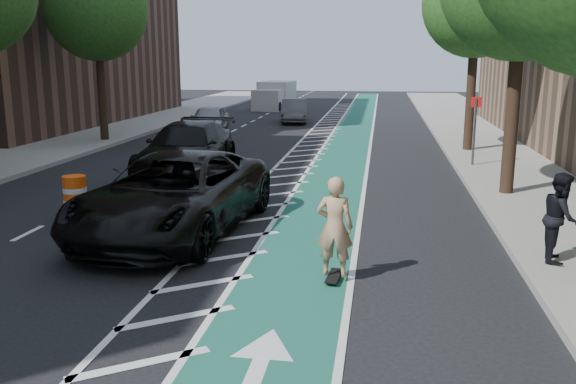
% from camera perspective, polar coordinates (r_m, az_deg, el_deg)
% --- Properties ---
extents(ground, '(120.00, 120.00, 0.00)m').
position_cam_1_polar(ground, '(11.14, -15.45, -7.93)').
color(ground, black).
rests_on(ground, ground).
extents(bike_lane, '(2.00, 90.00, 0.01)m').
position_cam_1_polar(bike_lane, '(19.91, 4.42, 1.51)').
color(bike_lane, '#1A5B4E').
rests_on(bike_lane, ground).
extents(buffer_strip, '(1.40, 90.00, 0.01)m').
position_cam_1_polar(buffer_strip, '(20.07, 0.14, 1.64)').
color(buffer_strip, silver).
rests_on(buffer_strip, ground).
extents(sidewalk_right, '(5.00, 90.00, 0.15)m').
position_cam_1_polar(sidewalk_right, '(20.49, 22.87, 1.06)').
color(sidewalk_right, gray).
rests_on(sidewalk_right, ground).
extents(curb_right, '(0.12, 90.00, 0.16)m').
position_cam_1_polar(curb_right, '(20.02, 16.06, 1.33)').
color(curb_right, gray).
rests_on(curb_right, ground).
extents(curb_left, '(0.12, 90.00, 0.16)m').
position_cam_1_polar(curb_left, '(22.92, -21.52, 2.32)').
color(curb_left, gray).
rests_on(curb_left, ground).
extents(tree_r_d, '(4.20, 4.20, 7.90)m').
position_cam_1_polar(tree_r_d, '(25.80, 17.11, 16.40)').
color(tree_r_d, '#382619').
rests_on(tree_r_d, ground).
extents(tree_l_d, '(4.20, 4.20, 7.90)m').
position_cam_1_polar(tree_l_d, '(28.38, -17.79, 15.96)').
color(tree_l_d, '#382619').
rests_on(tree_l_d, ground).
extents(sign_post, '(0.35, 0.08, 2.47)m').
position_cam_1_polar(sign_post, '(21.86, 17.06, 5.56)').
color(sign_post, '#4C4C4C').
rests_on(sign_post, ground).
extents(skateboard, '(0.27, 0.75, 0.10)m').
position_cam_1_polar(skateboard, '(10.73, 4.31, -7.84)').
color(skateboard, black).
rests_on(skateboard, ground).
extents(skateboarder, '(0.67, 0.47, 1.75)m').
position_cam_1_polar(skateboarder, '(10.45, 4.39, -3.24)').
color(skateboarder, tan).
rests_on(skateboarder, skateboard).
extents(suv_near, '(3.44, 6.50, 1.74)m').
position_cam_1_polar(suv_near, '(13.57, -10.56, -0.18)').
color(suv_near, black).
rests_on(suv_near, ground).
extents(suv_far, '(2.45, 5.81, 1.68)m').
position_cam_1_polar(suv_far, '(20.39, -9.42, 4.01)').
color(suv_far, black).
rests_on(suv_far, ground).
extents(car_silver, '(2.15, 4.34, 1.42)m').
position_cam_1_polar(car_silver, '(31.05, -7.38, 6.74)').
color(car_silver, gray).
rests_on(car_silver, ground).
extents(car_grey, '(1.92, 4.25, 1.35)m').
position_cam_1_polar(car_grey, '(36.21, 0.59, 7.61)').
color(car_grey, '#545458').
rests_on(car_grey, ground).
extents(pedestrian, '(0.76, 0.90, 1.64)m').
position_cam_1_polar(pedestrian, '(12.09, 24.14, -2.17)').
color(pedestrian, black).
rests_on(pedestrian, sidewalk_right).
extents(box_truck, '(2.63, 5.00, 2.00)m').
position_cam_1_polar(box_truck, '(45.46, -1.25, 8.93)').
color(box_truck, silver).
rests_on(box_truck, ground).
extents(barrel_a, '(0.71, 0.71, 0.97)m').
position_cam_1_polar(barrel_a, '(15.84, -19.29, -0.38)').
color(barrel_a, '#FF510D').
rests_on(barrel_a, ground).
extents(barrel_b, '(0.72, 0.72, 0.99)m').
position_cam_1_polar(barrel_b, '(21.22, -12.00, 3.22)').
color(barrel_b, orange).
rests_on(barrel_b, ground).
extents(barrel_c, '(0.60, 0.60, 0.81)m').
position_cam_1_polar(barrel_c, '(28.92, -8.36, 5.64)').
color(barrel_c, '#F2460C').
rests_on(barrel_c, ground).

